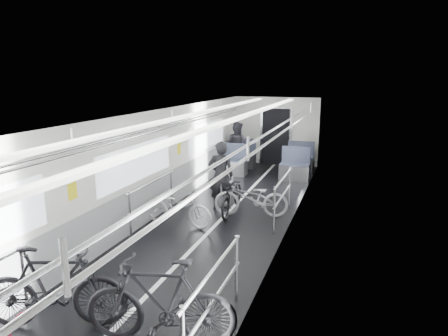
% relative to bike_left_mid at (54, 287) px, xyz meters
% --- Properties ---
extents(car_shell, '(3.02, 14.01, 2.41)m').
position_rel_bike_left_mid_xyz_m(car_shell, '(0.72, 5.16, 0.58)').
color(car_shell, black).
rests_on(car_shell, ground).
extents(bike_left_mid, '(1.90, 1.11, 1.10)m').
position_rel_bike_left_mid_xyz_m(bike_left_mid, '(0.00, 0.00, 0.00)').
color(bike_left_mid, black).
rests_on(bike_left_mid, floor).
extents(bike_left_far, '(1.65, 0.73, 0.84)m').
position_rel_bike_left_mid_xyz_m(bike_left_far, '(-0.03, 3.72, -0.13)').
color(bike_left_far, '#B8B7BC').
rests_on(bike_left_far, floor).
extents(bike_right_near, '(1.89, 0.90, 1.10)m').
position_rel_bike_left_mid_xyz_m(bike_right_near, '(1.41, 0.15, -0.00)').
color(bike_right_near, black).
rests_on(bike_right_near, floor).
extents(bike_right_mid, '(1.76, 0.93, 0.88)m').
position_rel_bike_left_mid_xyz_m(bike_right_mid, '(1.29, 4.77, -0.11)').
color(bike_right_mid, '#AFAFB4').
rests_on(bike_right_mid, floor).
extents(bike_aisle, '(0.67, 1.71, 0.88)m').
position_rel_bike_left_mid_xyz_m(bike_aisle, '(0.80, 4.92, -0.11)').
color(bike_aisle, black).
rests_on(bike_aisle, floor).
extents(person_standing, '(0.69, 0.56, 1.65)m').
position_rel_bike_left_mid_xyz_m(person_standing, '(0.48, 5.02, 0.28)').
color(person_standing, black).
rests_on(person_standing, floor).
extents(person_seated, '(0.95, 0.84, 1.62)m').
position_rel_bike_left_mid_xyz_m(person_seated, '(-0.37, 9.16, 0.26)').
color(person_seated, '#312F37').
rests_on(person_seated, floor).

